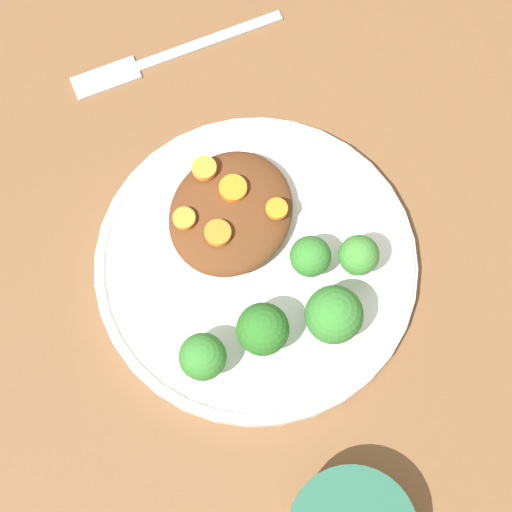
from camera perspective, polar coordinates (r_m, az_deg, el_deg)
The scene contains 14 objects.
ground_plane at distance 0.72m, azimuth -0.00°, elevation -0.76°, with size 4.00×4.00×0.00m, color brown.
plate at distance 0.71m, azimuth -0.00°, elevation -0.52°, with size 0.27×0.27×0.02m.
stew_mound at distance 0.71m, azimuth -1.69°, elevation 2.90°, with size 0.10×0.11×0.03m, color #5B3319.
broccoli_floret_0 at distance 0.68m, azimuth 6.84°, elevation -0.01°, with size 0.03×0.03×0.05m.
broccoli_floret_1 at distance 0.66m, azimuth 5.21°, elevation -3.95°, with size 0.05×0.05×0.06m.
broccoli_floret_2 at distance 0.66m, azimuth 0.45°, elevation -4.94°, with size 0.04×0.04×0.05m.
broccoli_floret_3 at distance 0.66m, azimuth -3.76°, elevation -6.65°, with size 0.04×0.04×0.05m.
broccoli_floret_4 at distance 0.68m, azimuth 3.64°, elevation -0.07°, with size 0.03×0.03×0.04m.
carrot_slice_0 at distance 0.68m, azimuth -2.65°, elevation 1.38°, with size 0.02×0.02×0.01m, color orange.
carrot_slice_1 at distance 0.70m, azimuth -1.54°, elevation 4.53°, with size 0.02×0.02×0.01m, color orange.
carrot_slice_2 at distance 0.69m, azimuth 1.29°, elevation 3.21°, with size 0.02×0.02×0.00m, color orange.
carrot_slice_3 at distance 0.69m, azimuth -4.73°, elevation 2.68°, with size 0.02×0.02×0.00m, color orange.
carrot_slice_4 at distance 0.71m, azimuth -3.47°, elevation 5.85°, with size 0.02×0.02×0.01m, color orange.
fork at distance 0.81m, azimuth -6.59°, elevation 12.94°, with size 0.15×0.16×0.01m.
Camera 1 is at (-0.10, 0.20, 0.68)m, focal length 60.00 mm.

